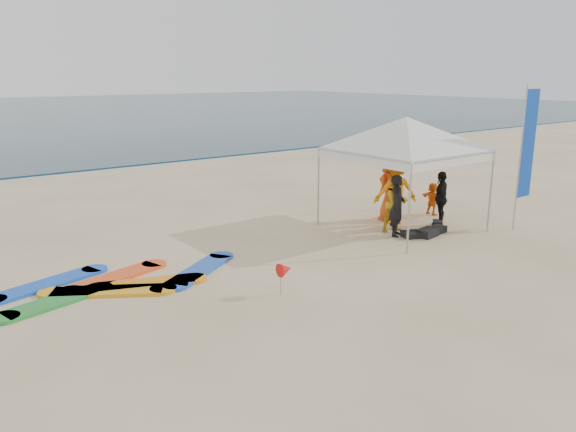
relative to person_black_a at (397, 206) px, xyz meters
The scene contains 13 objects.
ground 4.65m from the person_black_a, 140.17° to the right, with size 120.00×120.00×0.00m, color beige.
shoreline_foam 15.69m from the person_black_a, 102.98° to the left, with size 160.00×1.20×0.01m, color silver.
person_black_a is the anchor object (origin of this frame).
person_yellow 0.42m from the person_black_a, 45.43° to the left, with size 0.76×0.59×1.56m, color gold.
person_orange_a 1.25m from the person_black_a, 44.30° to the left, with size 1.24×0.71×1.91m, color orange.
person_black_b 1.79m from the person_black_a, ahead, with size 0.91×0.38×1.55m, color black.
person_orange_b 1.65m from the person_black_a, 48.66° to the left, with size 0.95×0.62×1.94m, color #D04812.
person_seated 2.76m from the person_black_a, 19.20° to the left, with size 0.92×0.29×0.99m, color orange.
canopy_tent 2.38m from the person_black_a, 32.21° to the left, with size 4.64×4.64×3.50m.
feather_flag 3.93m from the person_black_a, 25.50° to the right, with size 0.65×0.04×3.90m.
marker_pennant 4.99m from the person_black_a, 163.20° to the right, with size 0.28×0.28×0.64m.
gear_pile 1.12m from the person_black_a, 31.20° to the right, with size 1.82×0.85×0.22m.
surfboard_spread 7.40m from the person_black_a, behind, with size 5.02×2.46×0.07m.
Camera 1 is at (-7.44, -6.70, 4.18)m, focal length 35.00 mm.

